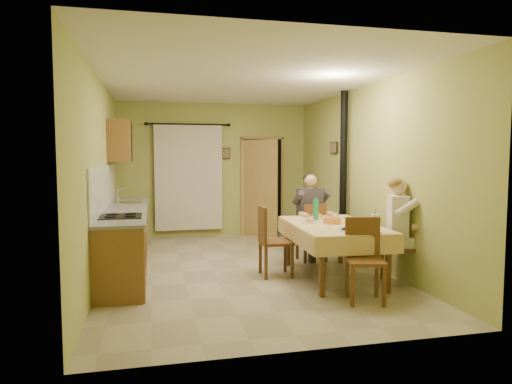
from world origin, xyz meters
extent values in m
cube|color=tan|center=(0.00, 0.00, 0.00)|extent=(4.00, 6.00, 0.01)
cube|color=tan|center=(0.00, 3.00, 1.40)|extent=(4.00, 0.04, 2.80)
cube|color=tan|center=(0.00, -3.00, 1.40)|extent=(4.00, 0.04, 2.80)
cube|color=tan|center=(-2.00, 0.00, 1.40)|extent=(0.04, 6.00, 2.80)
cube|color=tan|center=(2.00, 0.00, 1.40)|extent=(0.04, 6.00, 2.80)
cube|color=white|center=(0.00, 0.00, 2.80)|extent=(4.00, 6.00, 0.04)
cube|color=brown|center=(-1.70, 0.40, 0.44)|extent=(0.60, 3.60, 0.88)
cube|color=gray|center=(-1.70, 0.40, 0.90)|extent=(0.64, 3.64, 0.04)
cube|color=white|center=(-1.99, 0.40, 1.23)|extent=(0.02, 3.60, 0.66)
cube|color=silver|center=(-1.70, 1.20, 0.92)|extent=(0.42, 0.42, 0.03)
cube|color=black|center=(-1.70, -0.60, 0.93)|extent=(0.52, 0.56, 0.02)
cube|color=black|center=(-1.40, -0.60, 0.45)|extent=(0.01, 0.55, 0.55)
cube|color=brown|center=(-1.82, 1.70, 1.95)|extent=(0.35, 1.40, 0.70)
cylinder|color=black|center=(-0.55, 2.88, 2.35)|extent=(1.70, 0.04, 0.04)
cube|color=silver|center=(-0.55, 2.90, 1.25)|extent=(1.40, 0.06, 2.20)
cube|color=black|center=(1.05, 2.98, 1.03)|extent=(0.84, 0.03, 2.06)
cube|color=tan|center=(0.60, 2.97, 1.03)|extent=(0.06, 0.06, 2.12)
cube|color=tan|center=(1.50, 2.97, 1.03)|extent=(0.06, 0.06, 2.12)
cube|color=tan|center=(1.05, 2.97, 2.09)|extent=(0.96, 0.06, 0.06)
cube|color=tan|center=(0.93, 2.68, 1.02)|extent=(0.62, 0.59, 2.04)
cube|color=#DAB878|center=(1.14, -0.81, 0.74)|extent=(1.19, 1.92, 0.04)
cube|color=#DAB878|center=(1.10, -1.74, 0.63)|extent=(1.11, 0.06, 0.22)
cube|color=#DAB878|center=(1.18, 0.12, 0.63)|extent=(1.11, 0.06, 0.22)
cube|color=#DAB878|center=(0.58, -0.79, 0.63)|extent=(0.10, 1.87, 0.22)
cube|color=#DAB878|center=(1.70, -0.83, 0.63)|extent=(0.10, 1.87, 0.22)
cylinder|color=white|center=(1.18, -0.14, 0.77)|extent=(0.25, 0.25, 0.02)
ellipsoid|color=#CC7233|center=(1.18, -0.14, 0.79)|extent=(0.12, 0.12, 0.05)
cylinder|color=white|center=(1.14, -1.39, 0.77)|extent=(0.25, 0.25, 0.02)
ellipsoid|color=#CC7233|center=(1.14, -1.39, 0.79)|extent=(0.12, 0.12, 0.05)
cylinder|color=white|center=(1.43, -1.16, 0.77)|extent=(0.25, 0.25, 0.02)
ellipsoid|color=#CC7233|center=(1.43, -1.16, 0.79)|extent=(0.12, 0.12, 0.05)
cylinder|color=white|center=(0.88, -0.61, 0.77)|extent=(0.25, 0.25, 0.02)
ellipsoid|color=#CC7233|center=(0.88, -0.61, 0.79)|extent=(0.12, 0.12, 0.05)
cylinder|color=#F99843|center=(1.14, -0.76, 0.80)|extent=(0.26, 0.26, 0.08)
cylinder|color=white|center=(1.12, -1.36, 0.77)|extent=(0.28, 0.28, 0.02)
cube|color=tan|center=(1.08, -1.40, 0.79)|extent=(0.06, 0.07, 0.03)
cube|color=tan|center=(1.12, -1.36, 0.79)|extent=(0.07, 0.07, 0.03)
cube|color=tan|center=(1.13, -1.30, 0.79)|extent=(0.07, 0.07, 0.03)
cube|color=tan|center=(1.18, -1.39, 0.79)|extent=(0.05, 0.06, 0.03)
cylinder|color=silver|center=(1.29, -0.94, 0.81)|extent=(0.07, 0.07, 0.10)
cylinder|color=silver|center=(1.33, -0.44, 0.81)|extent=(0.07, 0.07, 0.10)
cylinder|color=white|center=(1.36, -1.62, 0.88)|extent=(0.11, 0.11, 0.22)
cylinder|color=silver|center=(1.36, -1.62, 0.91)|extent=(0.02, 0.02, 0.30)
cube|color=brown|center=(1.20, 0.27, 0.48)|extent=(0.42, 0.42, 0.04)
cube|color=brown|center=(1.21, 0.10, 0.72)|extent=(0.39, 0.07, 0.44)
cube|color=brown|center=(1.10, -1.89, 0.48)|extent=(0.50, 0.50, 0.04)
cube|color=brown|center=(1.14, -1.71, 0.74)|extent=(0.41, 0.14, 0.47)
cube|color=brown|center=(1.91, -1.24, 0.48)|extent=(0.55, 0.55, 0.04)
cube|color=brown|center=(2.09, -1.30, 0.75)|extent=(0.18, 0.42, 0.49)
cube|color=brown|center=(0.40, -0.52, 0.48)|extent=(0.44, 0.44, 0.04)
cube|color=brown|center=(0.20, -0.52, 0.75)|extent=(0.05, 0.43, 0.50)
cube|color=#38333D|center=(1.21, 0.17, 0.56)|extent=(0.39, 0.43, 0.16)
cube|color=#38333D|center=(1.20, 0.30, 0.91)|extent=(0.42, 0.25, 0.54)
sphere|color=tan|center=(1.20, 0.29, 1.30)|extent=(0.21, 0.21, 0.21)
ellipsoid|color=black|center=(1.19, 0.33, 1.34)|extent=(0.21, 0.21, 0.16)
cube|color=silver|center=(2.00, -1.27, 0.56)|extent=(0.49, 0.47, 0.16)
cube|color=silver|center=(1.88, -1.23, 0.91)|extent=(0.34, 0.45, 0.54)
sphere|color=tan|center=(1.89, -1.23, 1.30)|extent=(0.21, 0.21, 0.21)
ellipsoid|color=olive|center=(1.85, -1.22, 1.34)|extent=(0.21, 0.21, 0.16)
cylinder|color=black|center=(1.90, 0.60, 1.40)|extent=(0.12, 0.12, 2.80)
cylinder|color=black|center=(1.90, 0.60, 0.15)|extent=(0.24, 0.24, 0.30)
cube|color=black|center=(0.25, 2.97, 1.75)|extent=(0.19, 0.03, 0.23)
cube|color=brown|center=(1.97, 1.20, 1.85)|extent=(0.03, 0.31, 0.21)
camera|label=1|loc=(-1.30, -6.68, 1.71)|focal=32.00mm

